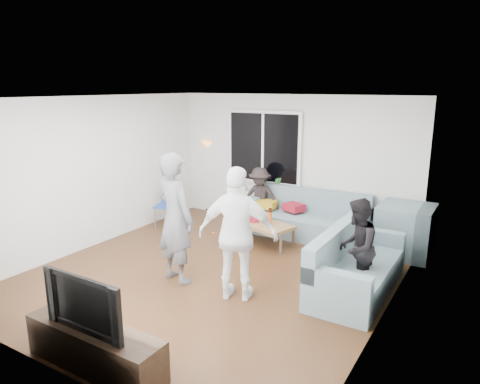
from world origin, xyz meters
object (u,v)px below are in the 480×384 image
Objects in this scene: floor_lamp at (209,176)px; spectator_back at (260,198)px; television at (91,301)px; coffee_table at (262,233)px; side_chair at (167,206)px; player_right at (238,235)px; sofa_right_section at (358,261)px; tv_console at (95,348)px; player_left at (175,218)px; sofa_back_section at (305,214)px; spectator_right at (357,248)px.

floor_lamp is 1.29× the size of spectator_back.
television is (2.33, -5.33, -0.05)m from floor_lamp.
side_chair reaches higher than coffee_table.
spectator_back reaches higher than side_chair.
side_chair is 3.36m from player_right.
player_right is at bearing -70.39° from coffee_table.
sofa_right_section is 1.73m from player_right.
sofa_right_section is at bearing 60.34° from tv_console.
player_left is (1.73, -1.82, 0.51)m from side_chair.
sofa_back_section is at bearing 7.04° from side_chair.
coffee_table is at bearing 65.49° from sofa_right_section.
coffee_table is 1.28× the size of side_chair.
side_chair is 2.56m from player_left.
spectator_right is 3.43m from tv_console.
player_right reaches higher than spectator_right.
coffee_table is at bearing -86.42° from player_left.
sofa_back_section is 2.81m from player_right.
floor_lamp reaches higher than spectator_back.
spectator_back is at bearing -84.51° from player_right.
spectator_back is at bearing 55.04° from sofa_right_section.
sofa_back_section is 0.97m from coffee_table.
side_chair is at bearing -176.77° from coffee_table.
floor_lamp is at bearing 113.62° from television.
floor_lamp is 1.67m from spectator_back.
player_right is at bearing 128.98° from sofa_right_section.
tv_console is at bearing 120.30° from player_left.
side_chair reaches higher than tv_console.
floor_lamp is 3.73m from player_left.
spectator_back is at bearing -18.54° from floor_lamp.
player_right reaches higher than sofa_right_section.
floor_lamp is at bearing 147.45° from spectator_back.
floor_lamp is at bearing -67.89° from player_right.
coffee_table is 3.97m from tv_console.
television reaches higher than sofa_right_section.
player_left is at bearing 106.52° from tv_console.
coffee_table is 0.59× the size of player_left.
player_right is (-1.29, -1.05, 0.47)m from sofa_right_section.
player_right is (0.22, -2.76, 0.47)m from sofa_back_section.
floor_lamp is 0.97× the size of tv_console.
floor_lamp is at bearing -48.59° from player_left.
player_left reaches higher than coffee_table.
side_chair is 0.48× the size of player_right.
tv_console is (-1.74, -2.92, -0.45)m from spectator_right.
player_right is 3.05m from spectator_back.
tv_console is 1.58× the size of television.
side_chair is 0.64× the size of spectator_right.
floor_lamp is (-2.08, 1.36, 0.58)m from coffee_table.
spectator_back is (-0.50, 0.84, 0.40)m from coffee_table.
side_chair is at bearing 79.01° from sofa_right_section.
sofa_back_section is 2.72m from side_chair.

